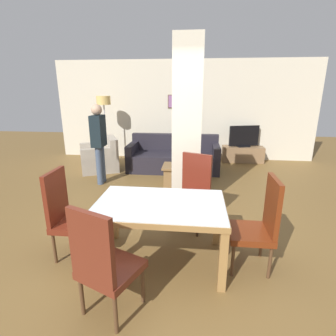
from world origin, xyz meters
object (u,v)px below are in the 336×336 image
at_px(dining_chair_head_right, 259,223).
at_px(coffee_table, 176,175).
at_px(dining_chair_far_right, 193,190).
at_px(tv_stand, 242,154).
at_px(dining_table, 160,215).
at_px(armchair, 101,158).
at_px(dining_chair_near_left, 103,262).
at_px(standing_person, 99,139).
at_px(tv_screen, 244,137).
at_px(dining_chair_head_left, 67,213).
at_px(sofa, 174,158).
at_px(floor_lamp, 104,106).
at_px(bottle, 176,163).

xyz_separation_m(dining_chair_head_right, coffee_table, (-1.09, 2.53, -0.33)).
bearing_deg(dining_chair_far_right, tv_stand, -87.67).
distance_m(dining_chair_head_right, tv_stand, 4.62).
bearing_deg(dining_table, armchair, 119.70).
height_order(dining_chair_near_left, standing_person, standing_person).
relative_size(dining_chair_head_right, tv_screen, 1.29).
bearing_deg(coffee_table, dining_chair_head_left, -112.99).
height_order(coffee_table, standing_person, standing_person).
relative_size(dining_chair_near_left, armchair, 0.89).
bearing_deg(dining_chair_head_right, dining_chair_far_right, 39.04).
bearing_deg(armchair, dining_table, -175.31).
height_order(dining_table, sofa, sofa).
bearing_deg(floor_lamp, dining_chair_near_left, -71.32).
bearing_deg(tv_screen, armchair, 1.18).
height_order(dining_chair_head_left, standing_person, standing_person).
bearing_deg(dining_chair_head_left, standing_person, -168.19).
height_order(coffee_table, bottle, bottle).
bearing_deg(sofa, dining_chair_far_right, 100.71).
xyz_separation_m(dining_chair_head_left, sofa, (0.93, 3.63, -0.26)).
bearing_deg(tv_stand, dining_chair_near_left, -110.47).
bearing_deg(standing_person, floor_lamp, -166.48).
distance_m(dining_chair_near_left, bottle, 3.24).
xyz_separation_m(dining_table, dining_chair_head_left, (-1.09, 0.00, -0.03)).
bearing_deg(bottle, coffee_table, 91.52).
distance_m(dining_chair_head_right, standing_person, 3.69).
bearing_deg(coffee_table, standing_person, -178.72).
relative_size(bottle, standing_person, 0.15).
height_order(dining_chair_far_right, coffee_table, dining_chair_far_right).
xyz_separation_m(dining_chair_head_left, tv_screen, (2.74, 4.57, 0.15)).
bearing_deg(tv_screen, coffee_table, 34.42).
bearing_deg(dining_chair_head_right, bottle, 24.47).
relative_size(coffee_table, tv_screen, 0.68).
xyz_separation_m(dining_table, tv_stand, (1.66, 4.57, -0.36)).
bearing_deg(dining_chair_head_right, sofa, 18.88).
xyz_separation_m(dining_chair_head_right, dining_chair_near_left, (-1.44, -0.83, 0.00)).
distance_m(bottle, standing_person, 1.66).
height_order(dining_chair_head_left, tv_screen, dining_chair_head_left).
relative_size(dining_chair_far_right, standing_person, 0.64).
relative_size(dining_chair_near_left, bottle, 4.40).
distance_m(dining_table, bottle, 2.39).
height_order(dining_chair_far_right, tv_stand, dining_chair_far_right).
distance_m(coffee_table, floor_lamp, 2.92).
height_order(dining_table, bottle, dining_table).
relative_size(sofa, tv_screen, 2.70).
bearing_deg(bottle, dining_table, -89.80).
xyz_separation_m(dining_chair_near_left, bottle, (0.35, 3.22, -0.03)).
relative_size(dining_table, dining_chair_head_right, 1.37).
height_order(dining_chair_head_left, tv_stand, dining_chair_head_left).
bearing_deg(coffee_table, dining_chair_head_right, -66.66).
distance_m(dining_chair_far_right, armchair, 3.45).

